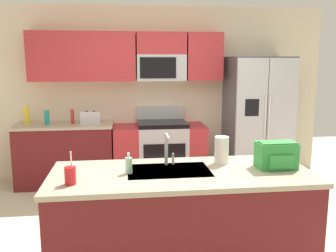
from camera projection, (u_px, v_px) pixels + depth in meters
The scene contains 15 objects.
ground_plane at pixel (177, 235), 3.84m from camera, with size 9.00×9.00×0.00m, color beige.
kitchen_wall_unit at pixel (148, 82), 5.60m from camera, with size 5.20×0.43×2.60m.
back_counter at pixel (66, 154), 5.35m from camera, with size 1.38×0.63×0.90m.
range_oven at pixel (160, 152), 5.52m from camera, with size 1.36×0.61×1.10m.
refrigerator at pixel (257, 119), 5.55m from camera, with size 0.90×0.76×1.85m.
island_counter at pixel (181, 223), 3.08m from camera, with size 2.14×0.88×0.90m.
toaster at pixel (91, 118), 5.25m from camera, with size 0.28×0.16×0.18m.
pepper_mill at pixel (72, 116), 5.27m from camera, with size 0.05×0.05×0.21m, color #B2332D.
bottle_teal at pixel (47, 117), 5.17m from camera, with size 0.07×0.07×0.21m, color teal.
bottle_yellow at pixel (27, 115), 5.18m from camera, with size 0.07×0.07×0.26m, color yellow.
sink_faucet at pixel (167, 147), 3.15m from camera, with size 0.09×0.21×0.28m.
drink_cup_red at pixel (70, 175), 2.69m from camera, with size 0.08×0.08×0.25m.
soap_dispenser at pixel (129, 165), 2.95m from camera, with size 0.06×0.06×0.17m.
paper_towel_roll at pixel (222, 150), 3.23m from camera, with size 0.12×0.12×0.24m, color white.
backpack at pixel (276, 155), 3.09m from camera, with size 0.32×0.22×0.23m.
Camera 1 is at (-0.54, -3.54, 1.80)m, focal length 39.31 mm.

